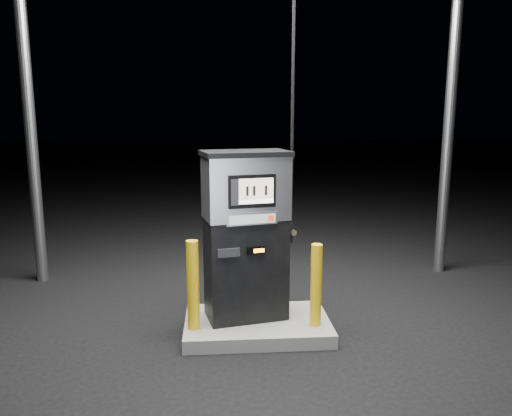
{
  "coord_description": "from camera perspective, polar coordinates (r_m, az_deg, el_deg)",
  "views": [
    {
      "loc": [
        -0.42,
        -5.21,
        2.41
      ],
      "look_at": [
        -0.01,
        0.0,
        1.41
      ],
      "focal_mm": 35.0,
      "sensor_mm": 36.0,
      "label": 1
    }
  ],
  "objects": [
    {
      "name": "bollard_left",
      "position": [
        5.34,
        -7.22,
        -8.75
      ],
      "size": [
        0.17,
        0.17,
        0.97
      ],
      "primitive_type": "cylinder",
      "rotation": [
        0.0,
        0.0,
        0.36
      ],
      "color": "yellow",
      "rests_on": "pump_island"
    },
    {
      "name": "pump_island",
      "position": [
        5.73,
        0.13,
        -13.28
      ],
      "size": [
        1.6,
        1.0,
        0.15
      ],
      "primitive_type": "cube",
      "color": "slate",
      "rests_on": "ground"
    },
    {
      "name": "bollard_right",
      "position": [
        5.43,
        6.88,
        -8.74
      ],
      "size": [
        0.14,
        0.14,
        0.9
      ],
      "primitive_type": "cylinder",
      "rotation": [
        0.0,
        0.0,
        -0.21
      ],
      "color": "yellow",
      "rests_on": "pump_island"
    },
    {
      "name": "fuel_dispenser",
      "position": [
        5.48,
        -1.15,
        -2.97
      ],
      "size": [
        1.08,
        0.73,
        3.87
      ],
      "rotation": [
        0.0,
        0.0,
        0.21
      ],
      "color": "black",
      "rests_on": "pump_island"
    },
    {
      "name": "ground",
      "position": [
        5.76,
        0.13,
        -13.96
      ],
      "size": [
        80.0,
        80.0,
        0.0
      ],
      "primitive_type": "plane",
      "color": "black",
      "rests_on": "ground"
    }
  ]
}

